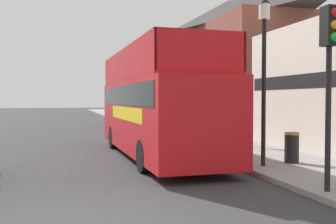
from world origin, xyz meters
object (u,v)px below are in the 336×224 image
Objects in this scene: traffic_signal at (330,56)px; litter_bin at (292,147)px; parked_car_ahead_of_bus at (135,124)px; tour_bus at (156,109)px; lamp_post_nearest at (264,50)px; lamp_post_second at (177,68)px.

litter_bin is at bearing 68.39° from traffic_signal.
parked_car_ahead_of_bus is 14.70m from traffic_signal.
lamp_post_nearest is (2.44, -3.57, 1.79)m from tour_bus.
lamp_post_nearest is at bearing -77.60° from parked_car_ahead_of_bus.
lamp_post_nearest reaches higher than traffic_signal.
traffic_signal reaches higher than tour_bus.
lamp_post_second is (-0.25, 8.20, 0.11)m from lamp_post_nearest.
lamp_post_nearest is (1.80, -11.15, 2.82)m from parked_car_ahead_of_bus.
traffic_signal is 3.34m from lamp_post_nearest.
tour_bus is at bearing -115.25° from lamp_post_second.
lamp_post_second is at bearing -59.14° from parked_car_ahead_of_bus.
lamp_post_second is 5.46× the size of litter_bin.
lamp_post_nearest reaches higher than litter_bin.
tour_bus is 2.49× the size of traffic_signal.
parked_car_ahead_of_bus is 11.64m from lamp_post_nearest.
litter_bin is at bearing -71.53° from parked_car_ahead_of_bus.
traffic_signal is 0.79× the size of lamp_post_nearest.
litter_bin is at bearing 14.58° from lamp_post_nearest.
tour_bus is 4.99m from litter_bin.
tour_bus is 5.46m from lamp_post_second.
traffic_signal is (2.17, -6.86, 1.27)m from tour_bus.
tour_bus is 7.67m from parked_car_ahead_of_bus.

